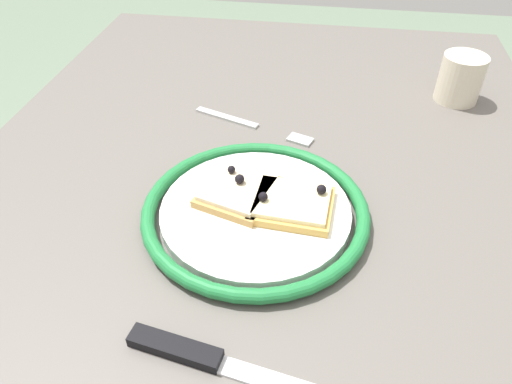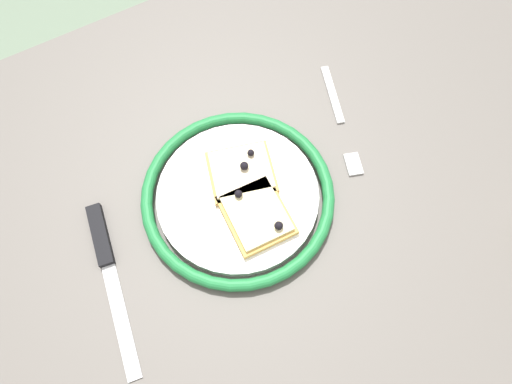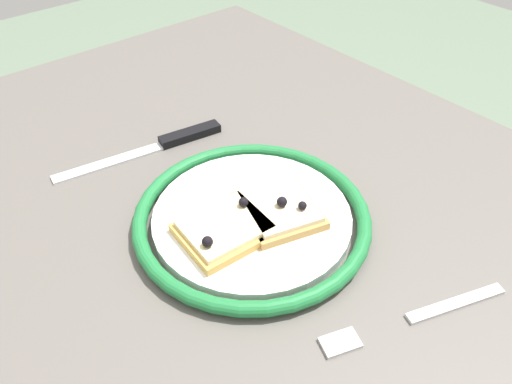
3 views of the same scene
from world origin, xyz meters
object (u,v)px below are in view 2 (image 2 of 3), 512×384
object	(u,v)px
pizza_slice_near	(241,171)
fork	(340,119)
plate	(237,194)
pizza_slice_far	(256,214)
knife	(106,257)
dining_table	(263,209)

from	to	relation	value
pizza_slice_near	fork	xyz separation A→B (m)	(-0.18, -0.01, -0.02)
plate	pizza_slice_near	xyz separation A→B (m)	(-0.02, -0.02, 0.01)
pizza_slice_far	fork	size ratio (longest dim) A/B	0.52
plate	knife	bearing A→B (deg)	-2.86
fork	pizza_slice_far	bearing A→B (deg)	21.82
dining_table	knife	bearing A→B (deg)	-2.97
dining_table	knife	world-z (taller)	knife
pizza_slice_far	fork	bearing A→B (deg)	-158.18
dining_table	pizza_slice_near	distance (m)	0.13
pizza_slice_near	pizza_slice_far	distance (m)	0.07
dining_table	fork	bearing A→B (deg)	-167.39
fork	pizza_slice_near	bearing A→B (deg)	3.62
pizza_slice_near	plate	bearing A→B (deg)	47.21
dining_table	pizza_slice_near	bearing A→B (deg)	-46.14
fork	plate	bearing A→B (deg)	9.27
plate	pizza_slice_near	world-z (taller)	pizza_slice_near
dining_table	plate	xyz separation A→B (m)	(0.04, -0.00, 0.11)
dining_table	fork	distance (m)	0.19
knife	fork	size ratio (longest dim) A/B	1.23
pizza_slice_far	knife	world-z (taller)	pizza_slice_far
plate	fork	size ratio (longest dim) A/B	1.41
plate	fork	xyz separation A→B (m)	(-0.20, -0.03, -0.01)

